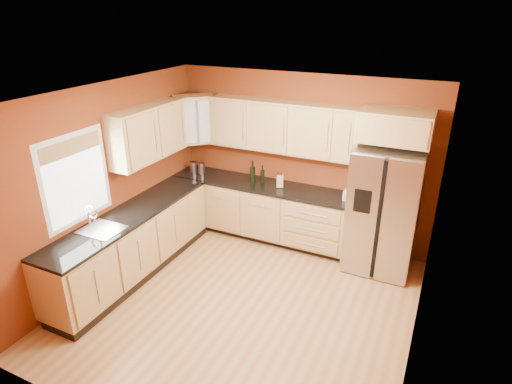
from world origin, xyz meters
TOP-DOWN VIEW (x-y plane):
  - floor at (0.00, 0.00)m, footprint 4.00×4.00m
  - ceiling at (0.00, 0.00)m, footprint 4.00×4.00m
  - wall_back at (0.00, 2.00)m, footprint 4.00×0.04m
  - wall_front at (0.00, -2.00)m, footprint 4.00×0.04m
  - wall_left at (-2.00, 0.00)m, footprint 0.04×4.00m
  - wall_right at (2.00, 0.00)m, footprint 0.04×4.00m
  - base_cabinets_back at (-0.55, 1.70)m, footprint 2.90×0.60m
  - base_cabinets_left at (-1.70, 0.00)m, footprint 0.60×2.80m
  - countertop_back at (-0.55, 1.69)m, footprint 2.90×0.62m
  - countertop_left at (-1.69, 0.00)m, footprint 0.62×2.80m
  - upper_cabinets_back at (-0.25, 1.83)m, footprint 2.30×0.33m
  - upper_cabinets_left at (-1.83, 0.72)m, footprint 0.33×1.35m
  - corner_upper_cabinet at (-1.67, 1.67)m, footprint 0.67×0.67m
  - over_fridge_cabinet at (1.35, 1.70)m, footprint 0.92×0.60m
  - refrigerator at (1.35, 1.62)m, footprint 0.90×0.75m
  - window at (-1.98, -0.50)m, footprint 0.03×0.90m
  - sink_faucet at (-1.69, -0.50)m, footprint 0.50×0.42m
  - canister_left at (-1.61, 1.70)m, footprint 0.14×0.14m
  - canister_right at (-1.76, 1.67)m, footprint 0.14×0.14m
  - wine_bottle_a at (-0.53, 1.74)m, footprint 0.07×0.07m
  - wine_bottle_b at (-0.66, 1.65)m, footprint 0.11×0.11m
  - knife_block at (-0.22, 1.70)m, footprint 0.12×0.12m
  - soap_dispenser at (0.80, 1.63)m, footprint 0.06×0.06m

SIDE VIEW (x-z plane):
  - floor at x=0.00m, z-range 0.00..0.00m
  - base_cabinets_back at x=-0.55m, z-range 0.00..0.88m
  - base_cabinets_left at x=-1.70m, z-range 0.00..0.88m
  - refrigerator at x=1.35m, z-range 0.00..1.78m
  - countertop_back at x=-0.55m, z-range 0.88..0.92m
  - countertop_left at x=-1.69m, z-range 0.88..0.92m
  - soap_dispenser at x=0.80m, z-range 0.92..1.10m
  - canister_left at x=-1.61m, z-range 0.92..1.10m
  - canister_right at x=-1.76m, z-range 0.92..1.10m
  - knife_block at x=-0.22m, z-range 0.92..1.11m
  - wine_bottle_a at x=-0.53m, z-range 0.92..1.21m
  - sink_faucet at x=-1.69m, z-range 0.92..1.22m
  - wine_bottle_b at x=-0.66m, z-range 0.92..1.29m
  - wall_back at x=0.00m, z-range 0.00..2.60m
  - wall_front at x=0.00m, z-range 0.00..2.60m
  - wall_left at x=-2.00m, z-range 0.00..2.60m
  - wall_right at x=2.00m, z-range 0.00..2.60m
  - window at x=-1.98m, z-range 1.05..2.05m
  - upper_cabinets_back at x=-0.25m, z-range 1.45..2.20m
  - upper_cabinets_left at x=-1.83m, z-range 1.45..2.20m
  - corner_upper_cabinet at x=-1.67m, z-range 1.45..2.20m
  - over_fridge_cabinet at x=1.35m, z-range 1.85..2.25m
  - ceiling at x=0.00m, z-range 2.60..2.60m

